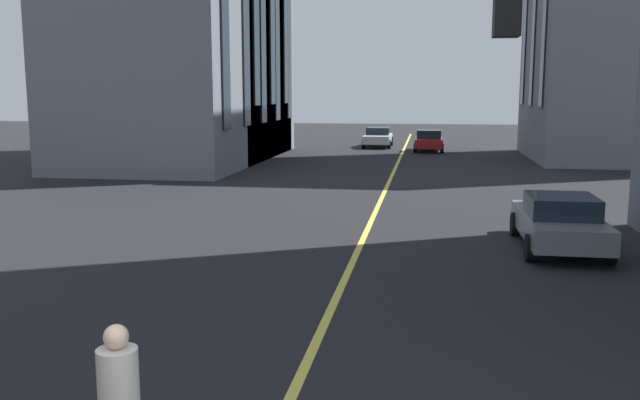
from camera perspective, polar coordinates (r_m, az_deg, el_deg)
lane_centre_line at (r=24.52m, az=4.99°, el=-0.14°), size 80.00×0.16×0.01m
car_white_mid at (r=48.82m, az=4.83°, el=5.22°), size 4.40×1.95×1.37m
car_red_parked_b at (r=45.68m, az=9.00°, el=4.88°), size 3.90×1.89×1.40m
car_grey_parked_a at (r=18.00m, az=19.20°, el=-1.68°), size 4.40×1.95×1.37m
building_left_far at (r=40.07m, az=-11.03°, el=14.32°), size 17.86×8.73×15.43m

